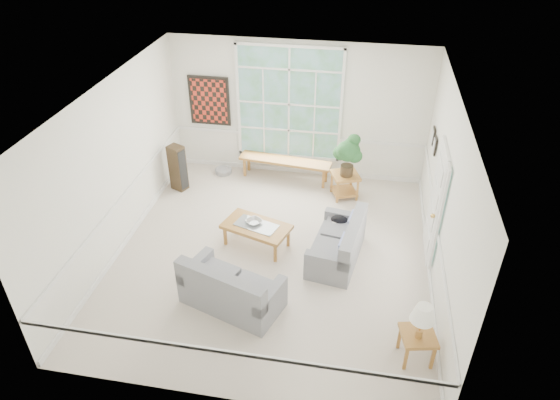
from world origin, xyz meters
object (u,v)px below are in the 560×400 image
object	(u,v)px
coffee_table	(257,235)
side_table	(416,346)
loveseat_front	(232,284)
end_table	(344,185)
loveseat_right	(337,240)

from	to	relation	value
coffee_table	side_table	world-z (taller)	side_table
loveseat_front	side_table	distance (m)	2.86
end_table	side_table	xyz separation A→B (m)	(1.28, -4.05, -0.03)
end_table	side_table	size ratio (longest dim) A/B	1.12
loveseat_front	end_table	size ratio (longest dim) A/B	2.89
coffee_table	end_table	world-z (taller)	end_table
coffee_table	end_table	size ratio (longest dim) A/B	2.24
loveseat_right	side_table	distance (m)	2.36
loveseat_right	coffee_table	world-z (taller)	loveseat_right
loveseat_front	side_table	bearing A→B (deg)	7.22
end_table	side_table	world-z (taller)	end_table
coffee_table	side_table	bearing A→B (deg)	-19.79
loveseat_right	end_table	world-z (taller)	loveseat_right
coffee_table	loveseat_right	bearing A→B (deg)	13.08
end_table	side_table	distance (m)	4.25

